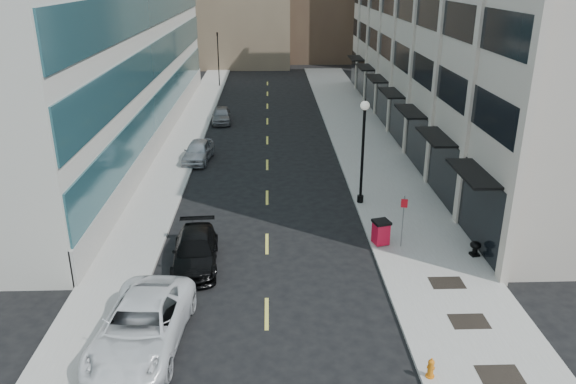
{
  "coord_description": "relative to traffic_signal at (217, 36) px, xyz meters",
  "views": [
    {
      "loc": [
        0.21,
        -16.55,
        12.39
      ],
      "look_at": [
        1.03,
        8.12,
        2.66
      ],
      "focal_mm": 35.0,
      "sensor_mm": 36.0,
      "label": 1
    }
  ],
  "objects": [
    {
      "name": "building_left",
      "position": [
        -10.45,
        -21.0,
        4.27
      ],
      "size": [
        16.14,
        46.0,
        20.0
      ],
      "color": "beige",
      "rests_on": "ground"
    },
    {
      "name": "car_black_pickup",
      "position": [
        2.3,
        -42.0,
        -5.02
      ],
      "size": [
        2.28,
        4.96,
        1.4
      ],
      "primitive_type": "imported",
      "rotation": [
        0.0,
        0.0,
        0.07
      ],
      "color": "black",
      "rests_on": "ground"
    },
    {
      "name": "trash_bin",
      "position": [
        10.96,
        -40.49,
        -4.91
      ],
      "size": [
        0.93,
        0.94,
        1.22
      ],
      "rotation": [
        0.0,
        0.0,
        0.27
      ],
      "color": "red",
      "rests_on": "sidewalk_right"
    },
    {
      "name": "lamppost",
      "position": [
        10.8,
        -35.23,
        -2.07
      ],
      "size": [
        0.5,
        0.5,
        5.96
      ],
      "color": "black",
      "rests_on": "sidewalk_right"
    },
    {
      "name": "sidewalk_left",
      "position": [
        -1.0,
        -28.0,
        -5.64
      ],
      "size": [
        3.0,
        80.0,
        0.15
      ],
      "primitive_type": "cube",
      "color": "gray",
      "rests_on": "ground"
    },
    {
      "name": "ground",
      "position": [
        5.5,
        -48.0,
        -5.72
      ],
      "size": [
        160.0,
        160.0,
        0.0
      ],
      "primitive_type": "plane",
      "color": "black",
      "rests_on": "ground"
    },
    {
      "name": "urn_planter",
      "position": [
        15.1,
        -41.8,
        -5.14
      ],
      "size": [
        0.51,
        0.51,
        0.71
      ],
      "rotation": [
        0.0,
        0.0,
        0.17
      ],
      "color": "black",
      "rests_on": "sidewalk_right"
    },
    {
      "name": "car_grey_sedan",
      "position": [
        1.49,
        -16.31,
        -5.04
      ],
      "size": [
        1.88,
        4.11,
        1.37
      ],
      "primitive_type": "imported",
      "rotation": [
        0.0,
        0.0,
        0.07
      ],
      "color": "gray",
      "rests_on": "ground"
    },
    {
      "name": "fire_hydrant",
      "position": [
        10.8,
        -50.0,
        -5.22
      ],
      "size": [
        0.29,
        0.29,
        0.71
      ],
      "rotation": [
        0.0,
        0.0,
        -0.36
      ],
      "color": "orange",
      "rests_on": "sidewalk_right"
    },
    {
      "name": "grate_mid",
      "position": [
        13.1,
        -47.0,
        -5.56
      ],
      "size": [
        1.4,
        1.0,
        0.01
      ],
      "primitive_type": "cube",
      "color": "black",
      "rests_on": "sidewalk_right"
    },
    {
      "name": "grate_far",
      "position": [
        13.1,
        -44.2,
        -5.56
      ],
      "size": [
        1.4,
        1.0,
        0.01
      ],
      "primitive_type": "cube",
      "color": "black",
      "rests_on": "sidewalk_right"
    },
    {
      "name": "grate_near",
      "position": [
        13.1,
        -50.0,
        -5.56
      ],
      "size": [
        1.4,
        1.0,
        0.01
      ],
      "primitive_type": "cube",
      "color": "black",
      "rests_on": "sidewalk_right"
    },
    {
      "name": "car_white_van",
      "position": [
        1.14,
        -47.9,
        -4.87
      ],
      "size": [
        3.27,
        6.32,
        1.7
      ],
      "primitive_type": "imported",
      "rotation": [
        0.0,
        0.0,
        -0.07
      ],
      "color": "white",
      "rests_on": "ground"
    },
    {
      "name": "car_silver_sedan",
      "position": [
        0.7,
        -27.0,
        -4.99
      ],
      "size": [
        2.14,
        4.42,
        1.45
      ],
      "primitive_type": "imported",
      "rotation": [
        0.0,
        0.0,
        -0.1
      ],
      "color": "#9FA3A8",
      "rests_on": "ground"
    },
    {
      "name": "building_right",
      "position": [
        22.44,
        -21.01,
        3.28
      ],
      "size": [
        15.3,
        46.5,
        18.25
      ],
      "color": "#B8AB9B",
      "rests_on": "ground"
    },
    {
      "name": "road_centerline",
      "position": [
        5.5,
        -31.0,
        -5.71
      ],
      "size": [
        0.15,
        68.2,
        0.01
      ],
      "color": "#D8CC4C",
      "rests_on": "ground"
    },
    {
      "name": "traffic_signal",
      "position": [
        0.0,
        0.0,
        0.0
      ],
      "size": [
        0.66,
        0.66,
        6.98
      ],
      "color": "black",
      "rests_on": "ground"
    },
    {
      "name": "sidewalk_right",
      "position": [
        13.0,
        -28.0,
        -5.64
      ],
      "size": [
        5.0,
        80.0,
        0.15
      ],
      "primitive_type": "cube",
      "color": "gray",
      "rests_on": "ground"
    },
    {
      "name": "sign_post",
      "position": [
        11.9,
        -40.78,
        -3.91
      ],
      "size": [
        0.3,
        0.11,
        2.61
      ],
      "rotation": [
        0.0,
        0.0,
        -0.27
      ],
      "color": "slate",
      "rests_on": "sidewalk_right"
    }
  ]
}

